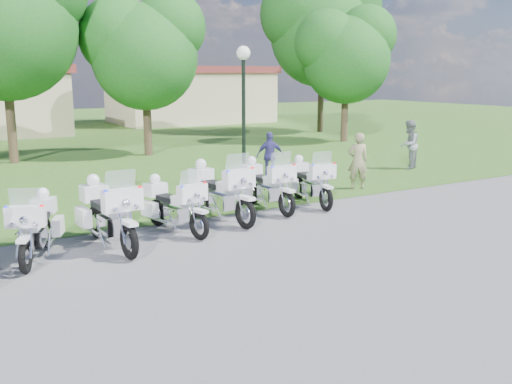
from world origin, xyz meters
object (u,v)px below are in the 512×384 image
motorcycle_4 (219,191)px  bystander_b (409,145)px  bystander_c (270,156)px  bystander_a (358,161)px  motorcycle_2 (108,212)px  lamp_post (243,82)px  motorcycle_1 (37,226)px  motorcycle_3 (173,204)px  motorcycle_5 (266,184)px  motorcycle_6 (310,181)px

motorcycle_4 → bystander_b: bystander_b is taller
bystander_b → bystander_c: bystander_b is taller
bystander_a → motorcycle_2: bearing=41.8°
lamp_post → bystander_c: lamp_post is taller
motorcycle_1 → bystander_a: size_ratio=1.22×
lamp_post → bystander_b: lamp_post is taller
motorcycle_1 → motorcycle_4: 4.51m
motorcycle_3 → motorcycle_4: size_ratio=0.86×
motorcycle_2 → motorcycle_3: size_ratio=1.15×
motorcycle_5 → motorcycle_6: (1.41, -0.05, -0.03)m
lamp_post → bystander_b: size_ratio=2.40×
motorcycle_6 → bystander_b: size_ratio=1.25×
motorcycle_2 → bystander_b: (12.73, 4.02, 0.20)m
motorcycle_2 → bystander_c: bearing=-149.8°
motorcycle_5 → lamp_post: 4.42m
motorcycle_3 → bystander_a: (6.90, 1.67, 0.25)m
motorcycle_4 → lamp_post: lamp_post is taller
motorcycle_2 → bystander_c: 8.59m
motorcycle_2 → lamp_post: (5.80, 4.50, 2.59)m
bystander_b → motorcycle_3: bearing=-11.6°
motorcycle_3 → motorcycle_4: (1.39, 0.42, 0.09)m
motorcycle_1 → motorcycle_5: motorcycle_5 is taller
lamp_post → bystander_c: (1.26, 0.40, -2.51)m
motorcycle_1 → motorcycle_6: bearing=-148.5°
bystander_c → motorcycle_5: bearing=74.8°
lamp_post → motorcycle_3: bearing=-135.4°
motorcycle_1 → motorcycle_3: motorcycle_1 is taller
lamp_post → bystander_c: size_ratio=2.75×
motorcycle_3 → bystander_a: bearing=-179.3°
motorcycle_1 → bystander_a: bystander_a is taller
motorcycle_4 → motorcycle_2: bearing=7.5°
bystander_a → lamp_post: bearing=-13.9°
motorcycle_3 → motorcycle_4: motorcycle_4 is taller
motorcycle_5 → motorcycle_6: motorcycle_5 is taller
motorcycle_3 → motorcycle_5: (2.97, 0.79, 0.04)m
motorcycle_4 → lamp_post: size_ratio=0.59×
motorcycle_5 → bystander_a: (3.92, 0.88, 0.20)m
motorcycle_1 → lamp_post: size_ratio=0.49×
motorcycle_4 → motorcycle_5: bearing=-173.8°
motorcycle_6 → lamp_post: lamp_post is taller
motorcycle_3 → motorcycle_2: bearing=0.0°
motorcycle_3 → bystander_c: size_ratio=1.39×
motorcycle_4 → bystander_b: bearing=-168.8°
lamp_post → motorcycle_1: bearing=-147.9°
motorcycle_2 → motorcycle_6: size_ratio=1.12×
motorcycle_1 → lamp_post: (7.23, 4.53, 2.68)m
motorcycle_4 → motorcycle_5: motorcycle_4 is taller
lamp_post → bystander_a: lamp_post is taller
motorcycle_6 → bystander_a: bystander_a is taller
lamp_post → bystander_a: (2.71, -2.46, -2.43)m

